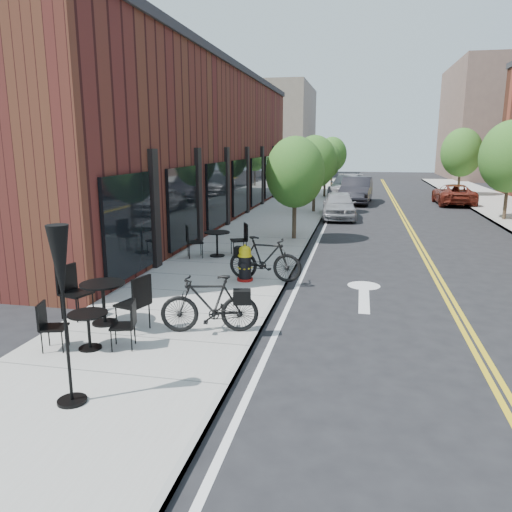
# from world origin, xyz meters

# --- Properties ---
(ground) EXTENTS (120.00, 120.00, 0.00)m
(ground) POSITION_xyz_m (0.00, 0.00, 0.00)
(ground) COLOR black
(ground) RESTS_ON ground
(sidewalk_near) EXTENTS (4.00, 70.00, 0.12)m
(sidewalk_near) POSITION_xyz_m (-2.00, 10.00, 0.06)
(sidewalk_near) COLOR #9E9B93
(sidewalk_near) RESTS_ON ground
(building_near) EXTENTS (5.00, 28.00, 7.00)m
(building_near) POSITION_xyz_m (-6.50, 14.00, 3.50)
(building_near) COLOR #4B1B18
(building_near) RESTS_ON ground
(bg_building_left) EXTENTS (8.00, 14.00, 10.00)m
(bg_building_left) POSITION_xyz_m (-8.00, 48.00, 5.00)
(bg_building_left) COLOR #726656
(bg_building_left) RESTS_ON ground
(bg_building_right) EXTENTS (10.00, 16.00, 12.00)m
(bg_building_right) POSITION_xyz_m (16.00, 50.00, 6.00)
(bg_building_right) COLOR brown
(bg_building_right) RESTS_ON ground
(tree_near_a) EXTENTS (2.20, 2.20, 3.81)m
(tree_near_a) POSITION_xyz_m (-0.60, 9.00, 2.60)
(tree_near_a) COLOR #382B1E
(tree_near_a) RESTS_ON sidewalk_near
(tree_near_b) EXTENTS (2.30, 2.30, 3.98)m
(tree_near_b) POSITION_xyz_m (-0.60, 17.00, 2.71)
(tree_near_b) COLOR #382B1E
(tree_near_b) RESTS_ON sidewalk_near
(tree_near_c) EXTENTS (2.10, 2.10, 3.67)m
(tree_near_c) POSITION_xyz_m (-0.60, 25.00, 2.53)
(tree_near_c) COLOR #382B1E
(tree_near_c) RESTS_ON sidewalk_near
(tree_near_d) EXTENTS (2.40, 2.40, 4.11)m
(tree_near_d) POSITION_xyz_m (-0.60, 33.00, 2.79)
(tree_near_d) COLOR #382B1E
(tree_near_d) RESTS_ON sidewalk_near
(tree_far_b) EXTENTS (2.80, 2.80, 4.62)m
(tree_far_b) POSITION_xyz_m (8.60, 16.00, 3.06)
(tree_far_b) COLOR #382B1E
(tree_far_b) RESTS_ON sidewalk_far
(tree_far_c) EXTENTS (2.80, 2.80, 4.62)m
(tree_far_c) POSITION_xyz_m (8.60, 28.00, 3.06)
(tree_far_c) COLOR #382B1E
(tree_far_c) RESTS_ON sidewalk_far
(fire_hydrant) EXTENTS (0.46, 0.46, 0.96)m
(fire_hydrant) POSITION_xyz_m (-1.07, 2.74, 0.58)
(fire_hydrant) COLOR maroon
(fire_hydrant) RESTS_ON sidewalk_near
(bicycle_left) EXTENTS (1.93, 0.93, 1.12)m
(bicycle_left) POSITION_xyz_m (-0.90, -0.99, 0.68)
(bicycle_left) COLOR black
(bicycle_left) RESTS_ON sidewalk_near
(bicycle_right) EXTENTS (1.99, 0.71, 1.17)m
(bicycle_right) POSITION_xyz_m (-0.56, 2.83, 0.71)
(bicycle_right) COLOR black
(bicycle_right) RESTS_ON sidewalk_near
(bistro_set_a) EXTENTS (2.07, 1.08, 1.09)m
(bistro_set_a) POSITION_xyz_m (-3.09, -0.98, 0.67)
(bistro_set_a) COLOR black
(bistro_set_a) RESTS_ON sidewalk_near
(bistro_set_b) EXTENTS (1.62, 0.84, 0.85)m
(bistro_set_b) POSITION_xyz_m (-2.73, -2.19, 0.55)
(bistro_set_b) COLOR black
(bistro_set_b) RESTS_ON sidewalk_near
(bistro_set_c) EXTENTS (1.92, 1.24, 1.03)m
(bistro_set_c) POSITION_xyz_m (-2.60, 5.40, 0.64)
(bistro_set_c) COLOR black
(bistro_set_c) RESTS_ON sidewalk_near
(patio_umbrella) EXTENTS (0.40, 0.40, 2.49)m
(patio_umbrella) POSITION_xyz_m (-2.00, -3.94, 1.91)
(patio_umbrella) COLOR black
(patio_umbrella) RESTS_ON sidewalk_near
(parked_car_a) EXTENTS (1.90, 4.11, 1.36)m
(parked_car_a) POSITION_xyz_m (0.80, 15.35, 0.68)
(parked_car_a) COLOR #97999E
(parked_car_a) RESTS_ON ground
(parked_car_b) EXTENTS (2.08, 5.06, 1.63)m
(parked_car_b) POSITION_xyz_m (1.57, 22.32, 0.82)
(parked_car_b) COLOR black
(parked_car_b) RESTS_ON ground
(parked_car_c) EXTENTS (2.58, 5.43, 1.53)m
(parked_car_c) POSITION_xyz_m (0.85, 26.35, 0.76)
(parked_car_c) COLOR #ADACB1
(parked_car_c) RESTS_ON ground
(parked_car_far) EXTENTS (2.13, 4.55, 1.26)m
(parked_car_far) POSITION_xyz_m (7.40, 22.70, 0.63)
(parked_car_far) COLOR maroon
(parked_car_far) RESTS_ON ground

